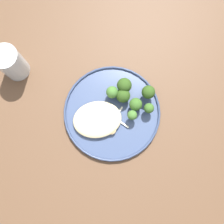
{
  "coord_description": "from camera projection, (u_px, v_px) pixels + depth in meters",
  "views": [
    {
      "loc": [
        -0.06,
        -0.15,
        1.51
      ],
      "look_at": [
        -0.04,
        -0.02,
        0.76
      ],
      "focal_mm": 41.34,
      "sensor_mm": 36.0,
      "label": 1
    }
  ],
  "objects": [
    {
      "name": "seared_scallop_front_small",
      "position": [
        109.0,
        120.0,
        0.76
      ],
      "size": [
        0.03,
        0.03,
        0.01
      ],
      "color": "#DBB77A",
      "rests_on": "dinner_plate"
    },
    {
      "name": "broccoli_floret_tall_stalk",
      "position": [
        149.0,
        108.0,
        0.74
      ],
      "size": [
        0.03,
        0.03,
        0.05
      ],
      "color": "#89A356",
      "rests_on": "dinner_plate"
    },
    {
      "name": "onion_sliver_short_strip",
      "position": [
        123.0,
        124.0,
        0.76
      ],
      "size": [
        0.03,
        0.03,
        0.0
      ],
      "primitive_type": "cube",
      "rotation": [
        0.0,
        0.0,
        2.36
      ],
      "color": "silver",
      "rests_on": "dinner_plate"
    },
    {
      "name": "seared_scallop_right_edge",
      "position": [
        99.0,
        121.0,
        0.76
      ],
      "size": [
        0.03,
        0.03,
        0.01
      ],
      "color": "#DBB77A",
      "rests_on": "dinner_plate"
    },
    {
      "name": "noodle_bed",
      "position": [
        97.0,
        120.0,
        0.76
      ],
      "size": [
        0.14,
        0.11,
        0.03
      ],
      "color": "beige",
      "rests_on": "dinner_plate"
    },
    {
      "name": "broccoli_floret_front_edge",
      "position": [
        148.0,
        92.0,
        0.75
      ],
      "size": [
        0.04,
        0.04,
        0.06
      ],
      "color": "#89A356",
      "rests_on": "dinner_plate"
    },
    {
      "name": "wooden_dining_table",
      "position": [
        123.0,
        111.0,
        0.86
      ],
      "size": [
        1.4,
        1.0,
        0.74
      ],
      "color": "brown",
      "rests_on": "ground"
    },
    {
      "name": "broccoli_floret_near_rim",
      "position": [
        136.0,
        104.0,
        0.75
      ],
      "size": [
        0.04,
        0.04,
        0.05
      ],
      "color": "#7A994C",
      "rests_on": "dinner_plate"
    },
    {
      "name": "dinner_plate",
      "position": [
        112.0,
        113.0,
        0.77
      ],
      "size": [
        0.29,
        0.29,
        0.02
      ],
      "color": "#38476B",
      "rests_on": "wooden_dining_table"
    },
    {
      "name": "seared_scallop_half_hidden",
      "position": [
        102.0,
        126.0,
        0.75
      ],
      "size": [
        0.02,
        0.02,
        0.01
      ],
      "color": "#DBB77A",
      "rests_on": "dinner_plate"
    },
    {
      "name": "broccoli_floret_left_leaning",
      "position": [
        112.0,
        92.0,
        0.75
      ],
      "size": [
        0.04,
        0.04,
        0.05
      ],
      "color": "#89A356",
      "rests_on": "dinner_plate"
    },
    {
      "name": "broccoli_floret_center_pile",
      "position": [
        124.0,
        85.0,
        0.75
      ],
      "size": [
        0.04,
        0.04,
        0.06
      ],
      "color": "#7A994C",
      "rests_on": "dinner_plate"
    },
    {
      "name": "onion_sliver_long_sliver",
      "position": [
        119.0,
        112.0,
        0.77
      ],
      "size": [
        0.03,
        0.03,
        0.0
      ],
      "primitive_type": "cube",
      "rotation": [
        0.0,
        0.0,
        3.95
      ],
      "color": "silver",
      "rests_on": "dinner_plate"
    },
    {
      "name": "broccoli_floret_rear_charred",
      "position": [
        123.0,
        96.0,
        0.75
      ],
      "size": [
        0.04,
        0.04,
        0.05
      ],
      "color": "#89A356",
      "rests_on": "dinner_plate"
    },
    {
      "name": "ground",
      "position": [
        118.0,
        132.0,
        1.51
      ],
      "size": [
        6.0,
        6.0,
        0.0
      ],
      "primitive_type": "plane",
      "color": "#665B51"
    },
    {
      "name": "broccoli_floret_small_sprig",
      "position": [
        132.0,
        115.0,
        0.74
      ],
      "size": [
        0.03,
        0.03,
        0.05
      ],
      "color": "#7A994C",
      "rests_on": "dinner_plate"
    },
    {
      "name": "water_glass",
      "position": [
        12.0,
        64.0,
        0.76
      ],
      "size": [
        0.08,
        0.08,
        0.11
      ],
      "color": "silver",
      "rests_on": "wooden_dining_table"
    },
    {
      "name": "seared_scallop_on_noodles",
      "position": [
        111.0,
        130.0,
        0.75
      ],
      "size": [
        0.03,
        0.03,
        0.01
      ],
      "color": "#DBB77A",
      "rests_on": "dinner_plate"
    }
  ]
}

